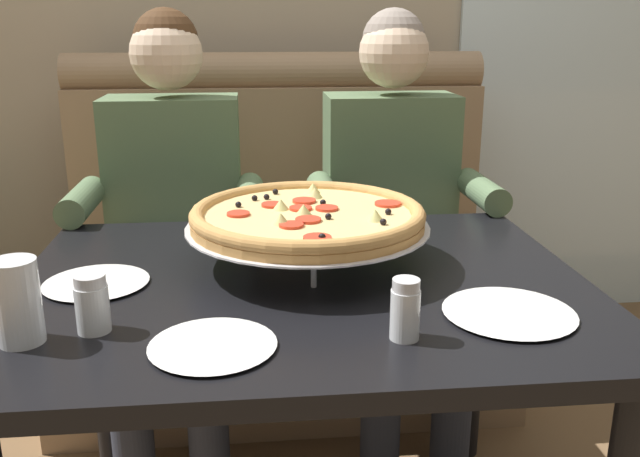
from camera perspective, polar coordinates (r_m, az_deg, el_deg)
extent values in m
cube|color=#937556|center=(2.34, -2.90, -8.48)|extent=(1.49, 0.60, 0.46)
cube|color=#937556|center=(2.56, -3.52, 4.56)|extent=(1.49, 0.18, 0.65)
cylinder|color=#937556|center=(2.51, -3.68, 12.95)|extent=(1.49, 0.14, 0.14)
cube|color=black|center=(1.42, -1.48, -5.05)|extent=(1.18, 0.91, 0.04)
cylinder|color=black|center=(1.97, -17.82, -10.94)|extent=(0.06, 0.06, 0.68)
cylinder|color=black|center=(2.02, 12.77, -9.78)|extent=(0.06, 0.06, 0.68)
cube|color=#2D3342|center=(2.00, -12.28, -3.90)|extent=(0.34, 0.40, 0.15)
cylinder|color=#2D3342|center=(1.93, -15.55, -15.14)|extent=(0.11, 0.11, 0.46)
cylinder|color=#2D3342|center=(1.90, -9.40, -15.15)|extent=(0.11, 0.11, 0.46)
cube|color=#56704C|center=(2.15, -12.01, 3.30)|extent=(0.40, 0.22, 0.56)
cylinder|color=#56704C|center=(1.98, -19.34, 2.17)|extent=(0.08, 0.28, 0.08)
cylinder|color=#56704C|center=(1.92, -5.87, 2.64)|extent=(0.08, 0.28, 0.08)
sphere|color=beige|center=(2.08, -12.77, 14.09)|extent=(0.21, 0.21, 0.21)
sphere|color=#472D19|center=(2.08, -12.80, 15.07)|extent=(0.19, 0.19, 0.19)
cube|color=#2D3342|center=(2.03, 6.81, -3.28)|extent=(0.34, 0.40, 0.15)
cylinder|color=#2D3342|center=(1.93, 5.13, -14.54)|extent=(0.11, 0.11, 0.46)
cylinder|color=#2D3342|center=(1.97, 11.02, -14.03)|extent=(0.11, 0.11, 0.46)
cube|color=#56704C|center=(2.18, 5.77, 3.78)|extent=(0.40, 0.22, 0.56)
cylinder|color=#56704C|center=(1.93, 0.36, 2.81)|extent=(0.08, 0.28, 0.08)
cylinder|color=#56704C|center=(2.03, 13.40, 3.05)|extent=(0.08, 0.28, 0.08)
sphere|color=beige|center=(2.11, 6.21, 14.44)|extent=(0.21, 0.21, 0.21)
sphere|color=gray|center=(2.12, 6.18, 15.40)|extent=(0.19, 0.19, 0.19)
cylinder|color=silver|center=(1.36, -0.54, -3.27)|extent=(0.01, 0.01, 0.08)
cylinder|color=silver|center=(1.55, -5.67, -0.75)|extent=(0.01, 0.01, 0.08)
cylinder|color=silver|center=(1.57, 3.14, -0.49)|extent=(0.01, 0.01, 0.08)
torus|color=silver|center=(1.48, -1.04, -0.11)|extent=(0.29, 0.29, 0.01)
cylinder|color=silver|center=(1.48, -1.04, 0.19)|extent=(0.53, 0.53, 0.00)
cylinder|color=tan|center=(1.47, -1.04, 0.60)|extent=(0.51, 0.51, 0.02)
torus|color=tan|center=(1.47, -1.04, 1.31)|extent=(0.51, 0.51, 0.03)
cylinder|color=#E5C17A|center=(1.47, -1.04, 1.12)|extent=(0.45, 0.45, 0.01)
cylinder|color=red|center=(1.46, -6.86, 1.23)|extent=(0.05, 0.05, 0.01)
cylinder|color=red|center=(1.50, 0.57, 1.71)|extent=(0.05, 0.05, 0.01)
cylinder|color=red|center=(1.53, -4.01, 2.00)|extent=(0.05, 0.05, 0.01)
cylinder|color=red|center=(1.29, -0.23, -0.80)|extent=(0.05, 0.05, 0.01)
cylinder|color=red|center=(1.41, -1.00, 0.74)|extent=(0.05, 0.05, 0.01)
cylinder|color=red|center=(1.56, -1.33, 2.34)|extent=(0.05, 0.05, 0.01)
cylinder|color=red|center=(1.50, -1.64, 1.71)|extent=(0.05, 0.05, 0.01)
cylinder|color=red|center=(1.38, -2.43, 0.34)|extent=(0.05, 0.05, 0.01)
cylinder|color=red|center=(1.54, 5.69, 2.09)|extent=(0.06, 0.06, 0.01)
sphere|color=black|center=(1.58, -5.50, 2.55)|extent=(0.01, 0.01, 0.01)
sphere|color=black|center=(1.63, -3.76, 3.09)|extent=(0.01, 0.01, 0.01)
sphere|color=black|center=(1.42, 0.70, 1.02)|extent=(0.01, 0.01, 0.01)
sphere|color=black|center=(1.46, 5.74, 1.41)|extent=(0.01, 0.01, 0.01)
sphere|color=black|center=(1.53, 0.25, 2.19)|extent=(0.01, 0.01, 0.01)
sphere|color=black|center=(1.29, 0.17, -0.70)|extent=(0.01, 0.01, 0.01)
sphere|color=black|center=(1.59, -4.50, 2.66)|extent=(0.01, 0.01, 0.01)
sphere|color=black|center=(1.39, 5.32, 0.55)|extent=(0.01, 0.01, 0.01)
sphere|color=black|center=(1.52, -6.86, 2.01)|extent=(0.01, 0.01, 0.01)
cone|color=#CCC675|center=(1.39, -3.31, 0.85)|extent=(0.04, 0.04, 0.02)
cone|color=#CCC675|center=(1.45, -1.38, 1.60)|extent=(0.04, 0.04, 0.02)
cone|color=#CCC675|center=(1.64, -0.59, 3.41)|extent=(0.04, 0.04, 0.02)
cone|color=#CCC675|center=(1.42, 4.64, 1.15)|extent=(0.04, 0.04, 0.02)
cone|color=#CCC675|center=(1.50, -3.30, 2.04)|extent=(0.04, 0.04, 0.02)
cone|color=#CCC675|center=(1.59, -0.42, 3.02)|extent=(0.04, 0.04, 0.02)
cylinder|color=white|center=(1.15, 7.13, -7.18)|extent=(0.05, 0.05, 0.09)
cylinder|color=#4C6633|center=(1.16, 7.10, -7.85)|extent=(0.04, 0.04, 0.06)
cylinder|color=silver|center=(1.13, 7.23, -4.72)|extent=(0.05, 0.05, 0.02)
cylinder|color=white|center=(1.23, -18.51, -6.39)|extent=(0.06, 0.06, 0.08)
cylinder|color=#A82D19|center=(1.24, -18.41, -7.35)|extent=(0.05, 0.05, 0.04)
cylinder|color=silver|center=(1.22, -18.74, -4.16)|extent=(0.05, 0.05, 0.02)
cylinder|color=white|center=(1.14, -8.97, -9.70)|extent=(0.15, 0.15, 0.01)
cone|color=white|center=(1.14, -8.99, -9.30)|extent=(0.21, 0.21, 0.01)
cylinder|color=white|center=(1.46, -18.23, -4.38)|extent=(0.15, 0.15, 0.01)
cone|color=white|center=(1.45, -18.26, -4.05)|extent=(0.21, 0.21, 0.01)
cylinder|color=white|center=(1.30, 15.54, -6.85)|extent=(0.17, 0.17, 0.01)
cone|color=white|center=(1.29, 15.57, -6.48)|extent=(0.24, 0.24, 0.01)
cylinder|color=silver|center=(1.23, -24.01, -5.63)|extent=(0.08, 0.08, 0.14)
cylinder|color=#4C2814|center=(1.24, -23.84, -6.92)|extent=(0.06, 0.06, 0.08)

